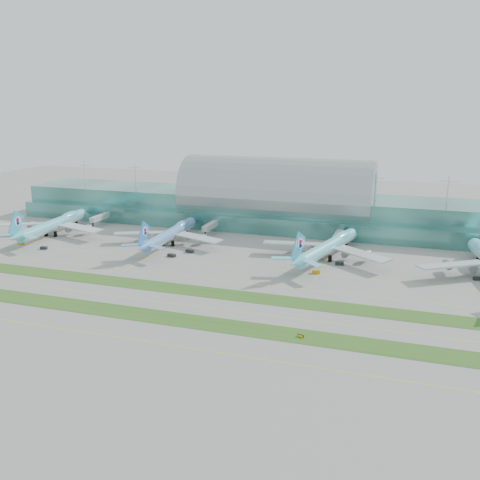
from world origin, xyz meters
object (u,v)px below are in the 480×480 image
(airliner_a, at_px, (54,224))
(taxiway_sign_east, at_px, (300,336))
(airliner_c, at_px, (328,246))
(terminal, at_px, (277,204))
(airliner_b, at_px, (171,233))

(airliner_a, distance_m, taxiway_sign_east, 192.72)
(airliner_c, height_order, taxiway_sign_east, airliner_c)
(terminal, distance_m, airliner_c, 76.09)
(terminal, height_order, airliner_c, terminal)
(airliner_a, height_order, airliner_b, airliner_a)
(airliner_a, relative_size, airliner_c, 1.02)
(terminal, height_order, airliner_b, terminal)
(terminal, distance_m, airliner_b, 76.10)
(terminal, xyz_separation_m, airliner_c, (42.97, -62.32, -7.65))
(terminal, relative_size, taxiway_sign_east, 143.60)
(terminal, bearing_deg, airliner_a, -151.85)
(airliner_a, bearing_deg, taxiway_sign_east, -33.49)
(airliner_b, distance_m, airliner_c, 87.51)
(airliner_c, relative_size, taxiway_sign_east, 32.27)
(terminal, height_order, airliner_a, terminal)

